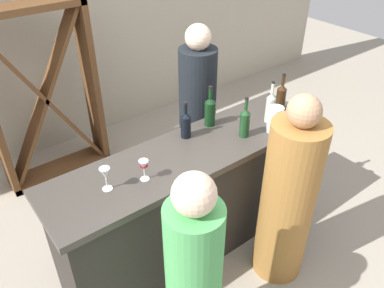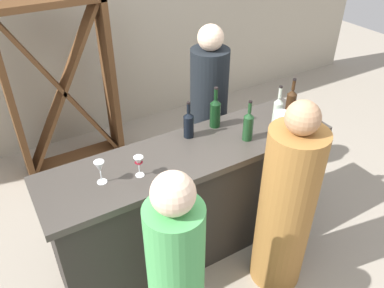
% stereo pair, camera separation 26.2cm
% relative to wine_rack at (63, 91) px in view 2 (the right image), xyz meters
% --- Properties ---
extents(ground_plane, '(12.00, 12.00, 0.00)m').
position_rel_wine_rack_xyz_m(ground_plane, '(0.48, -1.65, -0.86)').
color(ground_plane, '#9E9384').
extents(back_wall, '(8.00, 0.10, 2.80)m').
position_rel_wine_rack_xyz_m(back_wall, '(0.48, 0.55, 0.54)').
color(back_wall, '#B2A893').
rests_on(back_wall, ground).
extents(bar_counter, '(2.14, 0.57, 0.99)m').
position_rel_wine_rack_xyz_m(bar_counter, '(0.48, -1.65, -0.36)').
color(bar_counter, '#2A2723').
rests_on(bar_counter, ground).
extents(wine_rack, '(1.01, 0.28, 1.71)m').
position_rel_wine_rack_xyz_m(wine_rack, '(0.00, 0.00, 0.00)').
color(wine_rack, brown).
rests_on(wine_rack, ground).
extents(wine_bottle_leftmost_near_black, '(0.07, 0.07, 0.28)m').
position_rel_wine_rack_xyz_m(wine_bottle_leftmost_near_black, '(0.55, -1.49, 0.24)').
color(wine_bottle_leftmost_near_black, black).
rests_on(wine_bottle_leftmost_near_black, bar_counter).
extents(wine_bottle_second_left_dark_green, '(0.08, 0.08, 0.32)m').
position_rel_wine_rack_xyz_m(wine_bottle_second_left_dark_green, '(0.79, -1.47, 0.26)').
color(wine_bottle_second_left_dark_green, black).
rests_on(wine_bottle_second_left_dark_green, bar_counter).
extents(wine_bottle_center_olive_green, '(0.07, 0.07, 0.31)m').
position_rel_wine_rack_xyz_m(wine_bottle_center_olive_green, '(0.89, -1.74, 0.25)').
color(wine_bottle_center_olive_green, '#193D1E').
rests_on(wine_bottle_center_olive_green, bar_counter).
extents(wine_bottle_second_right_clear_pale, '(0.07, 0.07, 0.34)m').
position_rel_wine_rack_xyz_m(wine_bottle_second_right_clear_pale, '(1.19, -1.70, 0.26)').
color(wine_bottle_second_right_clear_pale, '#B7C6B2').
rests_on(wine_bottle_second_right_clear_pale, bar_counter).
extents(wine_bottle_rightmost_amber_brown, '(0.08, 0.08, 0.32)m').
position_rel_wine_rack_xyz_m(wine_bottle_rightmost_amber_brown, '(1.38, -1.64, 0.25)').
color(wine_bottle_rightmost_amber_brown, '#331E0F').
rests_on(wine_bottle_rightmost_amber_brown, bar_counter).
extents(wine_glass_near_left, '(0.06, 0.06, 0.14)m').
position_rel_wine_rack_xyz_m(wine_glass_near_left, '(1.39, -1.79, 0.23)').
color(wine_glass_near_left, white).
rests_on(wine_glass_near_left, bar_counter).
extents(wine_glass_near_center, '(0.06, 0.06, 0.14)m').
position_rel_wine_rack_xyz_m(wine_glass_near_center, '(0.05, -1.72, 0.23)').
color(wine_glass_near_center, white).
rests_on(wine_glass_near_center, bar_counter).
extents(wine_glass_near_right, '(0.06, 0.06, 0.16)m').
position_rel_wine_rack_xyz_m(wine_glass_near_right, '(-0.18, -1.66, 0.25)').
color(wine_glass_near_right, white).
rests_on(wine_glass_near_right, bar_counter).
extents(water_pitcher, '(0.11, 0.11, 0.20)m').
position_rel_wine_rack_xyz_m(water_pitcher, '(1.11, -1.82, 0.23)').
color(water_pitcher, silver).
rests_on(water_pitcher, bar_counter).
extents(person_left_guest, '(0.41, 0.41, 1.44)m').
position_rel_wine_rack_xyz_m(person_left_guest, '(-0.02, -2.32, -0.19)').
color(person_left_guest, '#4CA559').
rests_on(person_left_guest, ground).
extents(person_center_guest, '(0.45, 0.45, 1.51)m').
position_rel_wine_rack_xyz_m(person_center_guest, '(0.90, -2.21, -0.16)').
color(person_center_guest, '#9E6B33').
rests_on(person_center_guest, ground).
extents(person_right_guest, '(0.34, 0.34, 1.61)m').
position_rel_wine_rack_xyz_m(person_right_guest, '(1.03, -1.01, -0.11)').
color(person_right_guest, black).
rests_on(person_right_guest, ground).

